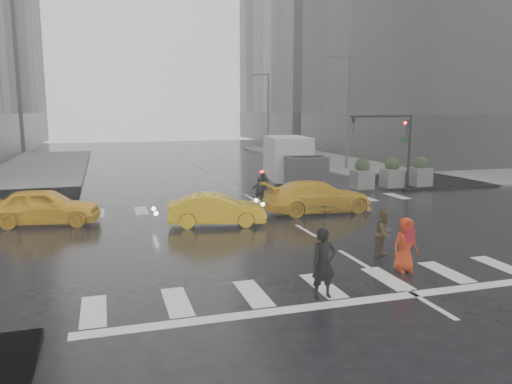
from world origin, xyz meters
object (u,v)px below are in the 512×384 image
object	(u,v)px
traffic_signal_pole	(395,136)
box_truck	(292,163)
pedestrian_orange	(405,244)
taxi_mid	(217,209)
pedestrian_brown	(384,233)
taxi_front	(44,206)

from	to	relation	value
traffic_signal_pole	box_truck	size ratio (longest dim) A/B	0.75
pedestrian_orange	taxi_mid	distance (m)	8.58
pedestrian_brown	taxi_mid	world-z (taller)	pedestrian_brown
traffic_signal_pole	box_truck	xyz separation A→B (m)	(-6.01, 1.38, -1.52)
traffic_signal_pole	taxi_mid	distance (m)	13.83
pedestrian_orange	taxi_front	world-z (taller)	pedestrian_orange
pedestrian_orange	taxi_front	size ratio (longest dim) A/B	0.36
pedestrian_brown	taxi_mid	bearing A→B (deg)	96.30
taxi_front	taxi_mid	xyz separation A→B (m)	(6.90, -2.23, -0.10)
pedestrian_brown	taxi_mid	xyz separation A→B (m)	(-4.27, 6.00, -0.11)
taxi_front	taxi_mid	bearing A→B (deg)	-98.61
traffic_signal_pole	box_truck	world-z (taller)	traffic_signal_pole
traffic_signal_pole	taxi_mid	size ratio (longest dim) A/B	1.11
box_truck	taxi_front	bearing A→B (deg)	-149.79
traffic_signal_pole	taxi_mid	world-z (taller)	traffic_signal_pole
pedestrian_orange	box_truck	size ratio (longest dim) A/B	0.27
taxi_front	box_truck	bearing A→B (deg)	-59.17
pedestrian_brown	taxi_front	world-z (taller)	pedestrian_brown
traffic_signal_pole	taxi_front	world-z (taller)	traffic_signal_pole
traffic_signal_pole	taxi_front	size ratio (longest dim) A/B	1.00
taxi_mid	box_truck	size ratio (longest dim) A/B	0.68
traffic_signal_pole	pedestrian_brown	distance (m)	14.59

